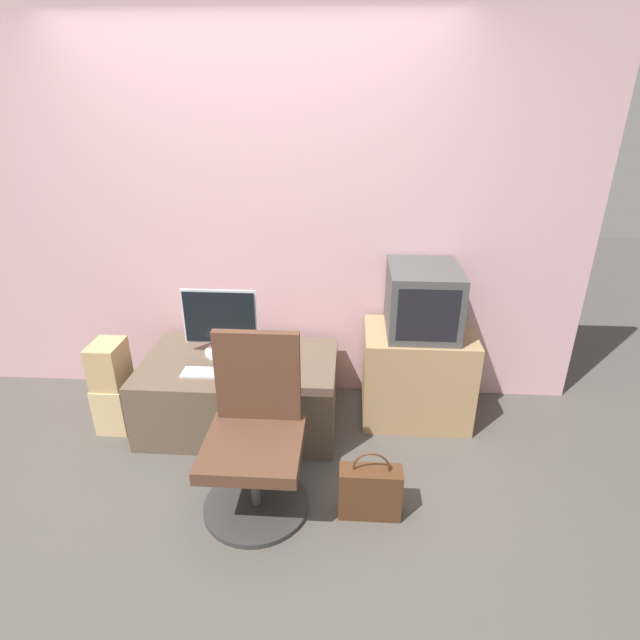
{
  "coord_description": "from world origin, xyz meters",
  "views": [
    {
      "loc": [
        0.61,
        -1.95,
        2.03
      ],
      "look_at": [
        0.42,
        0.98,
        0.71
      ],
      "focal_mm": 28.0,
      "sensor_mm": 36.0,
      "label": 1
    }
  ],
  "objects": [
    {
      "name": "cardboard_box_upper",
      "position": [
        -0.92,
        0.75,
        0.47
      ],
      "size": [
        0.19,
        0.25,
        0.29
      ],
      "color": "tan",
      "rests_on": "cardboard_box_lower"
    },
    {
      "name": "wall_back",
      "position": [
        0.0,
        1.32,
        1.3
      ],
      "size": [
        4.4,
        0.05,
        2.6
      ],
      "color": "#CC9EA3",
      "rests_on": "ground_plane"
    },
    {
      "name": "crt_tv",
      "position": [
        1.07,
        1.02,
        0.85
      ],
      "size": [
        0.44,
        0.52,
        0.42
      ],
      "color": "#474747",
      "rests_on": "side_stand"
    },
    {
      "name": "desk",
      "position": [
        -0.1,
        0.85,
        0.23
      ],
      "size": [
        1.26,
        0.77,
        0.46
      ],
      "color": "brown",
      "rests_on": "ground_plane"
    },
    {
      "name": "cardboard_box_lower",
      "position": [
        -0.92,
        0.75,
        0.16
      ],
      "size": [
        0.2,
        0.27,
        0.32
      ],
      "color": "#D1B27F",
      "rests_on": "ground_plane"
    },
    {
      "name": "office_chair",
      "position": [
        0.14,
        0.14,
        0.38
      ],
      "size": [
        0.57,
        0.57,
        0.94
      ],
      "color": "#333333",
      "rests_on": "ground_plane"
    },
    {
      "name": "handbag",
      "position": [
        0.74,
        0.06,
        0.15
      ],
      "size": [
        0.32,
        0.12,
        0.4
      ],
      "color": "#4C2D19",
      "rests_on": "ground_plane"
    },
    {
      "name": "ground_plane",
      "position": [
        0.0,
        0.0,
        0.0
      ],
      "size": [
        12.0,
        12.0,
        0.0
      ],
      "primitive_type": "plane",
      "color": "#4C4742"
    },
    {
      "name": "side_stand",
      "position": [
        1.07,
        1.0,
        0.32
      ],
      "size": [
        0.71,
        0.51,
        0.64
      ],
      "color": "#A37F56",
      "rests_on": "ground_plane"
    },
    {
      "name": "keyboard",
      "position": [
        -0.25,
        0.68,
        0.47
      ],
      "size": [
        0.32,
        0.13,
        0.01
      ],
      "color": "silver",
      "rests_on": "desk"
    },
    {
      "name": "mouse",
      "position": [
        -0.04,
        0.69,
        0.48
      ],
      "size": [
        0.06,
        0.04,
        0.03
      ],
      "color": "#4C4C51",
      "rests_on": "desk"
    },
    {
      "name": "main_monitor",
      "position": [
        -0.23,
        0.96,
        0.68
      ],
      "size": [
        0.49,
        0.24,
        0.45
      ],
      "color": "silver",
      "rests_on": "desk"
    }
  ]
}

